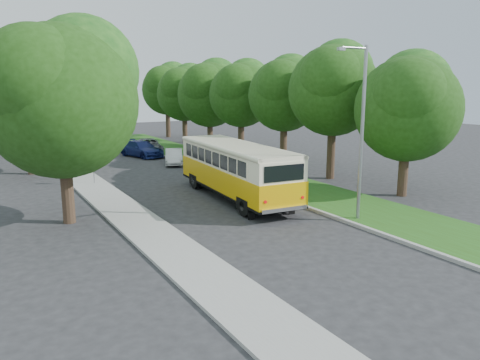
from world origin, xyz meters
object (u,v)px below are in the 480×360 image
lamppost_near (361,128)px  car_blue (141,149)px  car_silver (226,173)px  vintage_bus (236,171)px  car_grey (148,147)px  lamppost_far (74,117)px  car_white (174,157)px

lamppost_near → car_blue: size_ratio=1.64×
lamppost_near → car_silver: bearing=96.5°
car_silver → car_blue: size_ratio=0.83×
lamppost_near → vintage_bus: lamppost_near is taller
lamppost_near → car_grey: (-1.21, 25.66, -3.66)m
lamppost_near → lamppost_far: lamppost_near is taller
lamppost_far → car_blue: (6.69, 6.06, -3.41)m
lamppost_near → car_silver: 11.27m
vintage_bus → car_silver: 4.29m
vintage_bus → car_blue: (0.50, 17.90, -0.86)m
lamppost_near → car_blue: bearing=95.2°
car_blue → car_grey: car_grey is taller
lamppost_far → car_white: bearing=6.0°
vintage_bus → car_white: bearing=87.9°
car_white → car_blue: 5.35m
car_blue → car_silver: bearing=-102.6°
car_grey → car_blue: bearing=-120.0°
vintage_bus → car_grey: bearing=89.9°
vintage_bus → car_white: size_ratio=2.81×
car_blue → car_grey: (1.01, 1.10, 0.01)m
car_silver → car_white: bearing=76.9°
lamppost_near → car_silver: (-1.21, 10.58, -3.68)m
vintage_bus → car_silver: bearing=73.4°
car_silver → car_blue: bearing=80.6°
lamppost_far → car_white: 8.44m
vintage_bus → car_grey: vintage_bus is taller
vintage_bus → car_blue: vintage_bus is taller
vintage_bus → car_blue: 17.93m
car_silver → car_white: car_silver is taller
lamppost_far → vintage_bus: size_ratio=0.71×
car_grey → lamppost_near: bearing=-74.8°
car_white → car_blue: (-0.95, 5.26, 0.09)m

